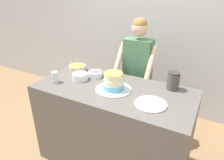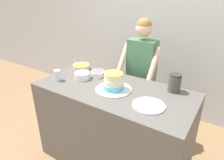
# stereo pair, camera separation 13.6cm
# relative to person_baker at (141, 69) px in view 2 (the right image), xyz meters

# --- Properties ---
(wall_back) EXTENTS (10.00, 0.05, 2.60)m
(wall_back) POSITION_rel_person_baker_xyz_m (-0.01, 0.80, 0.34)
(wall_back) COLOR silver
(wall_back) RESTS_ON ground_plane
(counter) EXTENTS (1.59, 0.76, 0.95)m
(counter) POSITION_rel_person_baker_xyz_m (-0.01, -0.61, -0.48)
(counter) COLOR #5B5651
(counter) RESTS_ON ground_plane
(person_baker) EXTENTS (0.46, 0.43, 1.56)m
(person_baker) POSITION_rel_person_baker_xyz_m (0.00, 0.00, 0.00)
(person_baker) COLOR #2D2D38
(person_baker) RESTS_ON ground_plane
(cake) EXTENTS (0.36, 0.36, 0.18)m
(cake) POSITION_rel_person_baker_xyz_m (0.01, -0.63, 0.06)
(cake) COLOR silver
(cake) RESTS_ON counter
(frosting_bowl_white) EXTENTS (0.17, 0.17, 0.17)m
(frosting_bowl_white) POSITION_rel_person_baker_xyz_m (-0.43, -0.59, 0.03)
(frosting_bowl_white) COLOR white
(frosting_bowl_white) RESTS_ON counter
(frosting_bowl_purple) EXTENTS (0.15, 0.15, 0.17)m
(frosting_bowl_purple) POSITION_rel_person_baker_xyz_m (-0.32, -0.45, 0.02)
(frosting_bowl_purple) COLOR white
(frosting_bowl_purple) RESTS_ON counter
(frosting_bowl_orange) EXTENTS (0.20, 0.20, 0.14)m
(frosting_bowl_orange) POSITION_rel_person_baker_xyz_m (-0.62, -0.39, 0.02)
(frosting_bowl_orange) COLOR beige
(frosting_bowl_orange) RESTS_ON counter
(drinking_glass) EXTENTS (0.07, 0.07, 0.12)m
(drinking_glass) POSITION_rel_person_baker_xyz_m (-0.62, -0.77, 0.05)
(drinking_glass) COLOR silver
(drinking_glass) RESTS_ON counter
(ceramic_plate) EXTENTS (0.28, 0.28, 0.01)m
(ceramic_plate) POSITION_rel_person_baker_xyz_m (0.42, -0.73, -0.01)
(ceramic_plate) COLOR silver
(ceramic_plate) RESTS_ON counter
(stoneware_jar) EXTENTS (0.12, 0.12, 0.18)m
(stoneware_jar) POSITION_rel_person_baker_xyz_m (0.51, -0.34, 0.07)
(stoneware_jar) COLOR #4C4742
(stoneware_jar) RESTS_ON counter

